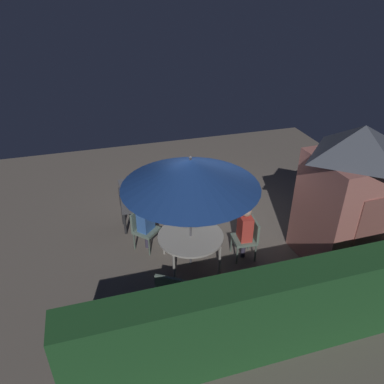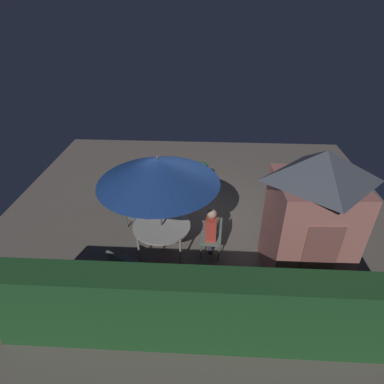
# 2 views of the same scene
# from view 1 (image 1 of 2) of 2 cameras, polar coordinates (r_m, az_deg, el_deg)

# --- Properties ---
(ground_plane) EXTENTS (11.00, 11.00, 0.00)m
(ground_plane) POSITION_cam_1_polar(r_m,az_deg,el_deg) (8.87, 2.72, -5.22)
(ground_plane) COLOR #6B6056
(hedge_backdrop) EXTENTS (6.57, 0.55, 1.55)m
(hedge_backdrop) POSITION_cam_1_polar(r_m,az_deg,el_deg) (5.99, 14.16, -17.75)
(hedge_backdrop) COLOR #1E4C23
(hedge_backdrop) RESTS_ON ground
(garden_shed) EXTENTS (1.71, 1.55, 2.92)m
(garden_shed) POSITION_cam_1_polar(r_m,az_deg,el_deg) (7.79, 23.34, -0.46)
(garden_shed) COLOR #B26B60
(garden_shed) RESTS_ON ground
(patio_table) EXTENTS (1.32, 1.32, 0.72)m
(patio_table) POSITION_cam_1_polar(r_m,az_deg,el_deg) (7.36, -0.21, -7.16)
(patio_table) COLOR #B2ADA3
(patio_table) RESTS_ON ground
(patio_umbrella) EXTENTS (2.59, 2.59, 2.46)m
(patio_umbrella) POSITION_cam_1_polar(r_m,az_deg,el_deg) (6.58, -0.24, 2.99)
(patio_umbrella) COLOR #4C4C51
(patio_umbrella) RESTS_ON ground
(bbq_grill) EXTENTS (0.70, 0.51, 1.20)m
(bbq_grill) POSITION_cam_1_polar(r_m,az_deg,el_deg) (8.47, -8.88, -0.66)
(bbq_grill) COLOR #47474C
(bbq_grill) RESTS_ON ground
(chair_near_shed) EXTENTS (0.50, 0.49, 0.90)m
(chair_near_shed) POSITION_cam_1_polar(r_m,az_deg,el_deg) (7.74, 8.77, -6.83)
(chair_near_shed) COLOR slate
(chair_near_shed) RESTS_ON ground
(chair_far_side) EXTENTS (0.65, 0.65, 0.90)m
(chair_far_side) POSITION_cam_1_polar(r_m,az_deg,el_deg) (7.99, -7.67, -5.39)
(chair_far_side) COLOR slate
(chair_far_side) RESTS_ON ground
(chair_toward_hedge) EXTENTS (0.63, 0.64, 0.90)m
(chair_toward_hedge) POSITION_cam_1_polar(r_m,az_deg,el_deg) (6.53, -3.32, -14.86)
(chair_toward_hedge) COLOR slate
(chair_toward_hedge) RESTS_ON ground
(potted_plant_by_shed) EXTENTS (0.44, 0.44, 0.76)m
(potted_plant_by_shed) POSITION_cam_1_polar(r_m,az_deg,el_deg) (10.29, -0.65, 3.05)
(potted_plant_by_shed) COLOR silver
(potted_plant_by_shed) RESTS_ON ground
(person_in_red) EXTENTS (0.26, 0.36, 1.26)m
(person_in_red) POSITION_cam_1_polar(r_m,az_deg,el_deg) (7.56, 8.31, -5.33)
(person_in_red) COLOR #CC3D33
(person_in_red) RESTS_ON ground
(person_in_blue) EXTENTS (0.41, 0.41, 1.26)m
(person_in_blue) POSITION_cam_1_polar(r_m,az_deg,el_deg) (7.80, -7.29, -4.01)
(person_in_blue) COLOR #3866B2
(person_in_blue) RESTS_ON ground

